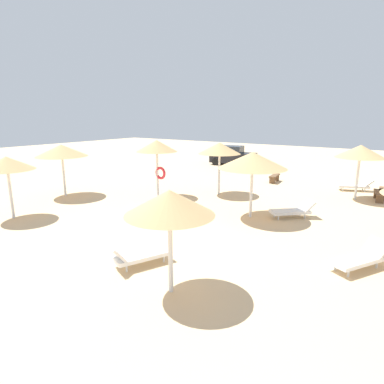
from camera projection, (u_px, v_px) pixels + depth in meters
The scene contains 16 objects.
ground_plane at pixel (145, 240), 11.63m from camera, with size 80.00×80.00×0.00m, color #DBBA8C.
parasol_1 at pixel (170, 203), 7.71m from camera, with size 2.20×2.20×2.66m.
parasol_2 at pixel (253, 160), 13.71m from camera, with size 2.94×2.94×2.87m.
parasol_3 at pixel (360, 152), 16.74m from camera, with size 2.46×2.46×2.90m.
parasol_4 at pixel (220, 148), 17.90m from camera, with size 2.35×2.35×2.92m.
parasol_5 at pixel (157, 147), 17.29m from camera, with size 2.20×2.20×3.10m.
parasol_7 at pixel (62, 151), 17.49m from camera, with size 2.74×2.74×2.85m.
parasol_8 at pixel (7, 164), 13.60m from camera, with size 2.24×2.24×2.70m.
lounger_0 at pixel (360, 258), 9.43m from camera, with size 1.47×1.94×0.77m.
lounger_1 at pixel (138, 255), 9.62m from camera, with size 1.31×1.96×0.79m.
lounger_2 at pixel (293, 211), 14.12m from camera, with size 1.81×1.74×0.76m.
lounger_3 at pixel (356, 186), 19.19m from camera, with size 1.99×1.31×0.73m.
bench_0 at pixel (383, 192), 17.55m from camera, with size 0.53×1.53×0.49m.
bench_1 at pixel (274, 177), 21.70m from camera, with size 0.57×1.54×0.49m.
bench_2 at pixel (379, 194), 16.95m from camera, with size 0.68×1.55×0.49m.
parked_car at pixel (233, 156), 29.22m from camera, with size 4.23×2.52×1.72m.
Camera 1 is at (7.63, -7.99, 4.37)m, focal length 30.24 mm.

